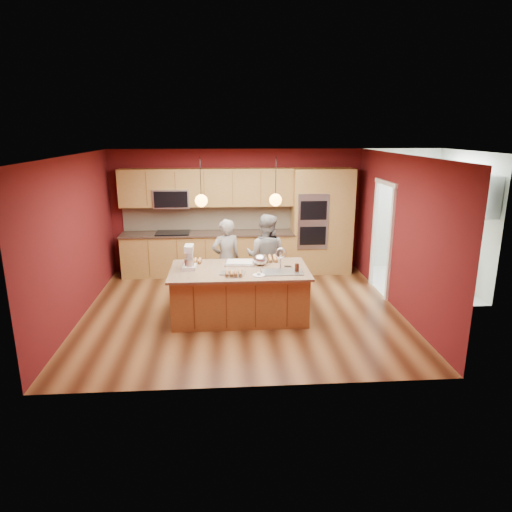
{
  "coord_description": "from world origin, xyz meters",
  "views": [
    {
      "loc": [
        -0.29,
        -7.54,
        3.09
      ],
      "look_at": [
        0.24,
        -0.1,
        1.02
      ],
      "focal_mm": 32.0,
      "sensor_mm": 36.0,
      "label": 1
    }
  ],
  "objects": [
    {
      "name": "washer",
      "position": [
        4.2,
        0.86,
        0.46
      ],
      "size": [
        0.67,
        0.68,
        0.91
      ],
      "primitive_type": "cube",
      "rotation": [
        0.0,
        0.0,
        -0.19
      ],
      "color": "white",
      "rests_on": "floor"
    },
    {
      "name": "laundry_room",
      "position": [
        4.35,
        1.2,
        1.95
      ],
      "size": [
        2.6,
        2.7,
        2.7
      ],
      "color": "beige",
      "rests_on": "ground"
    },
    {
      "name": "stand_mixer",
      "position": [
        -0.88,
        -0.18,
        1.02
      ],
      "size": [
        0.22,
        0.3,
        0.4
      ],
      "rotation": [
        0.0,
        0.0,
        -0.03
      ],
      "color": "white",
      "rests_on": "island"
    },
    {
      "name": "phone",
      "position": [
        0.78,
        -0.18,
        0.85
      ],
      "size": [
        0.12,
        0.08,
        0.01
      ],
      "primitive_type": "cube",
      "rotation": [
        0.0,
        0.0,
        -0.12
      ],
      "color": "black",
      "rests_on": "island"
    },
    {
      "name": "cupcakes_right",
      "position": [
        0.51,
        0.2,
        0.89
      ],
      "size": [
        0.26,
        0.34,
        0.08
      ],
      "primitive_type": null,
      "color": "#C18345",
      "rests_on": "island"
    },
    {
      "name": "oven_column",
      "position": [
        1.85,
        2.19,
        1.15
      ],
      "size": [
        1.3,
        0.62,
        2.3
      ],
      "color": "olive",
      "rests_on": "floor"
    },
    {
      "name": "tumbler",
      "position": [
        0.88,
        -0.47,
        0.92
      ],
      "size": [
        0.07,
        0.07,
        0.14
      ],
      "primitive_type": "cylinder",
      "color": "#35150A",
      "rests_on": "island"
    },
    {
      "name": "wall_back",
      "position": [
        0.0,
        2.5,
        1.35
      ],
      "size": [
        5.5,
        0.0,
        5.5
      ],
      "primitive_type": "plane",
      "rotation": [
        1.57,
        0.0,
        0.0
      ],
      "color": "#541114",
      "rests_on": "ground"
    },
    {
      "name": "plate",
      "position": [
        0.24,
        -0.64,
        0.86
      ],
      "size": [
        0.2,
        0.2,
        0.01
      ],
      "primitive_type": "cylinder",
      "color": "silver",
      "rests_on": "island"
    },
    {
      "name": "doorway_trim",
      "position": [
        2.73,
        0.8,
        1.05
      ],
      "size": [
        0.08,
        1.11,
        2.2
      ],
      "primitive_type": null,
      "color": "white",
      "rests_on": "wall_right"
    },
    {
      "name": "cooling_rack",
      "position": [
        -0.17,
        -0.5,
        0.86
      ],
      "size": [
        0.43,
        0.35,
        0.02
      ],
      "primitive_type": "cube",
      "rotation": [
        0.0,
        0.0,
        -0.23
      ],
      "color": "#A0A3A6",
      "rests_on": "island"
    },
    {
      "name": "ceiling",
      "position": [
        0.0,
        0.0,
        2.7
      ],
      "size": [
        5.5,
        5.5,
        0.0
      ],
      "primitive_type": "plane",
      "rotation": [
        3.14,
        0.0,
        0.0
      ],
      "color": "silver",
      "rests_on": "ground"
    },
    {
      "name": "cupcakes_rack",
      "position": [
        -0.16,
        -0.64,
        0.9
      ],
      "size": [
        0.28,
        0.21,
        0.06
      ],
      "primitive_type": null,
      "color": "#C18345",
      "rests_on": "island"
    },
    {
      "name": "mixing_bowl",
      "position": [
        0.31,
        -0.05,
        0.94
      ],
      "size": [
        0.24,
        0.24,
        0.2
      ],
      "primitive_type": "ellipsoid",
      "color": "silver",
      "rests_on": "island"
    },
    {
      "name": "floor",
      "position": [
        0.0,
        0.0,
        0.0
      ],
      "size": [
        5.5,
        5.5,
        0.0
      ],
      "primitive_type": "plane",
      "color": "#402110",
      "rests_on": "ground"
    },
    {
      "name": "wall_front",
      "position": [
        0.0,
        -2.5,
        1.35
      ],
      "size": [
        5.5,
        0.0,
        5.5
      ],
      "primitive_type": "plane",
      "rotation": [
        -1.57,
        0.0,
        0.0
      ],
      "color": "#541114",
      "rests_on": "ground"
    },
    {
      "name": "cabinet_run",
      "position": [
        -0.68,
        2.25,
        0.98
      ],
      "size": [
        3.74,
        0.64,
        2.3
      ],
      "color": "olive",
      "rests_on": "floor"
    },
    {
      "name": "cupcakes_left",
      "position": [
        -0.85,
        0.16,
        0.88
      ],
      "size": [
        0.31,
        0.23,
        0.07
      ],
      "primitive_type": null,
      "color": "#C18345",
      "rests_on": "island"
    },
    {
      "name": "pendant_right",
      "position": [
        0.54,
        -0.25,
        2.0
      ],
      "size": [
        0.2,
        0.2,
        0.8
      ],
      "color": "black",
      "rests_on": "ceiling"
    },
    {
      "name": "sheet_cake",
      "position": [
        -0.03,
        0.04,
        0.87
      ],
      "size": [
        0.54,
        0.42,
        0.05
      ],
      "rotation": [
        0.0,
        0.0,
        -0.1
      ],
      "color": "silver",
      "rests_on": "island"
    },
    {
      "name": "pendant_left",
      "position": [
        -0.65,
        -0.25,
        2.0
      ],
      "size": [
        0.2,
        0.2,
        0.8
      ],
      "color": "black",
      "rests_on": "ceiling"
    },
    {
      "name": "island",
      "position": [
        -0.04,
        -0.26,
        0.43
      ],
      "size": [
        2.3,
        1.29,
        1.23
      ],
      "color": "olive",
      "rests_on": "floor"
    },
    {
      "name": "person_right",
      "position": [
        0.48,
        0.65,
        0.8
      ],
      "size": [
        0.94,
        0.84,
        1.6
      ],
      "primitive_type": "imported",
      "rotation": [
        0.0,
        0.0,
        2.78
      ],
      "color": "gray",
      "rests_on": "floor"
    },
    {
      "name": "person_left",
      "position": [
        -0.27,
        0.65,
        0.76
      ],
      "size": [
        0.64,
        0.53,
        1.52
      ],
      "primitive_type": "imported",
      "rotation": [
        0.0,
        0.0,
        3.47
      ],
      "color": "black",
      "rests_on": "floor"
    },
    {
      "name": "dryer",
      "position": [
        4.23,
        1.53,
        0.46
      ],
      "size": [
        0.66,
        0.68,
        0.92
      ],
      "primitive_type": "cube",
      "rotation": [
        0.0,
        0.0,
        0.16
      ],
      "color": "white",
      "rests_on": "floor"
    },
    {
      "name": "wall_left",
      "position": [
        -2.75,
        0.0,
        1.35
      ],
      "size": [
        0.0,
        5.0,
        5.0
      ],
      "primitive_type": "plane",
      "rotation": [
        1.57,
        0.0,
        1.57
      ],
      "color": "#541114",
      "rests_on": "ground"
    },
    {
      "name": "wall_right",
      "position": [
        2.75,
        0.0,
        1.35
      ],
      "size": [
        0.0,
        5.0,
        5.0
      ],
      "primitive_type": "plane",
      "rotation": [
        1.57,
        0.0,
        -1.57
      ],
      "color": "#541114",
      "rests_on": "ground"
    }
  ]
}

